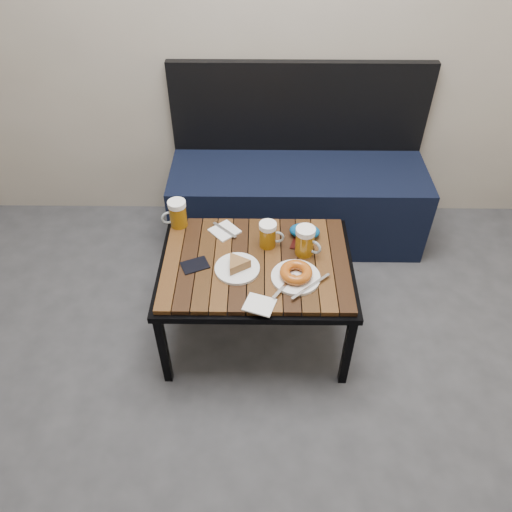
{
  "coord_description": "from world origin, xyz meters",
  "views": [
    {
      "loc": [
        -0.09,
        -0.57,
        1.94
      ],
      "look_at": [
        -0.11,
        0.99,
        0.5
      ],
      "focal_mm": 35.0,
      "sensor_mm": 36.0,
      "label": 1
    }
  ],
  "objects_px": {
    "cafe_table": "(256,268)",
    "beer_mug_right": "(305,241)",
    "plate_bagel": "(296,275)",
    "knit_pouch": "(305,231)",
    "beer_mug_centre": "(268,235)",
    "plate_pie": "(237,266)",
    "beer_mug_left": "(177,214)",
    "passport_burgundy": "(302,242)",
    "bench": "(297,194)",
    "passport_navy": "(195,265)"
  },
  "relations": [
    {
      "from": "cafe_table",
      "to": "plate_pie",
      "type": "relative_size",
      "value": 4.41
    },
    {
      "from": "beer_mug_centre",
      "to": "beer_mug_right",
      "type": "xyz_separation_m",
      "value": [
        0.16,
        -0.05,
        0.01
      ]
    },
    {
      "from": "beer_mug_right",
      "to": "plate_bagel",
      "type": "bearing_deg",
      "value": -72.45
    },
    {
      "from": "beer_mug_centre",
      "to": "plate_bagel",
      "type": "xyz_separation_m",
      "value": [
        0.11,
        -0.21,
        -0.04
      ]
    },
    {
      "from": "beer_mug_left",
      "to": "beer_mug_right",
      "type": "height_order",
      "value": "beer_mug_right"
    },
    {
      "from": "beer_mug_centre",
      "to": "passport_burgundy",
      "type": "bearing_deg",
      "value": 12.37
    },
    {
      "from": "beer_mug_left",
      "to": "plate_pie",
      "type": "distance_m",
      "value": 0.41
    },
    {
      "from": "plate_bagel",
      "to": "beer_mug_centre",
      "type": "bearing_deg",
      "value": 118.52
    },
    {
      "from": "passport_burgundy",
      "to": "plate_pie",
      "type": "bearing_deg",
      "value": -131.04
    },
    {
      "from": "bench",
      "to": "plate_bagel",
      "type": "bearing_deg",
      "value": -93.87
    },
    {
      "from": "plate_bagel",
      "to": "beer_mug_left",
      "type": "bearing_deg",
      "value": 146.79
    },
    {
      "from": "beer_mug_right",
      "to": "passport_burgundy",
      "type": "bearing_deg",
      "value": 128.0
    },
    {
      "from": "passport_navy",
      "to": "beer_mug_left",
      "type": "bearing_deg",
      "value": 176.63
    },
    {
      "from": "passport_burgundy",
      "to": "knit_pouch",
      "type": "xyz_separation_m",
      "value": [
        0.01,
        0.04,
        0.03
      ]
    },
    {
      "from": "bench",
      "to": "passport_burgundy",
      "type": "xyz_separation_m",
      "value": [
        -0.02,
        -0.65,
        0.2
      ]
    },
    {
      "from": "plate_pie",
      "to": "beer_mug_left",
      "type": "bearing_deg",
      "value": 133.89
    },
    {
      "from": "cafe_table",
      "to": "plate_bagel",
      "type": "bearing_deg",
      "value": -32.54
    },
    {
      "from": "beer_mug_centre",
      "to": "knit_pouch",
      "type": "distance_m",
      "value": 0.18
    },
    {
      "from": "beer_mug_left",
      "to": "passport_navy",
      "type": "height_order",
      "value": "beer_mug_left"
    },
    {
      "from": "passport_navy",
      "to": "knit_pouch",
      "type": "relative_size",
      "value": 0.81
    },
    {
      "from": "beer_mug_left",
      "to": "beer_mug_centre",
      "type": "xyz_separation_m",
      "value": [
        0.41,
        -0.14,
        -0.01
      ]
    },
    {
      "from": "passport_burgundy",
      "to": "knit_pouch",
      "type": "distance_m",
      "value": 0.05
    },
    {
      "from": "knit_pouch",
      "to": "bench",
      "type": "bearing_deg",
      "value": 89.32
    },
    {
      "from": "knit_pouch",
      "to": "beer_mug_centre",
      "type": "bearing_deg",
      "value": -159.14
    },
    {
      "from": "beer_mug_right",
      "to": "passport_navy",
      "type": "height_order",
      "value": "beer_mug_right"
    },
    {
      "from": "passport_navy",
      "to": "passport_burgundy",
      "type": "height_order",
      "value": "same"
    },
    {
      "from": "bench",
      "to": "beer_mug_right",
      "type": "distance_m",
      "value": 0.76
    },
    {
      "from": "plate_pie",
      "to": "passport_navy",
      "type": "xyz_separation_m",
      "value": [
        -0.18,
        0.02,
        -0.02
      ]
    },
    {
      "from": "beer_mug_centre",
      "to": "passport_burgundy",
      "type": "xyz_separation_m",
      "value": [
        0.15,
        0.02,
        -0.06
      ]
    },
    {
      "from": "knit_pouch",
      "to": "cafe_table",
      "type": "bearing_deg",
      "value": -142.77
    },
    {
      "from": "beer_mug_centre",
      "to": "plate_bagel",
      "type": "relative_size",
      "value": 0.5
    },
    {
      "from": "cafe_table",
      "to": "beer_mug_centre",
      "type": "distance_m",
      "value": 0.16
    },
    {
      "from": "plate_bagel",
      "to": "passport_burgundy",
      "type": "relative_size",
      "value": 2.06
    },
    {
      "from": "bench",
      "to": "knit_pouch",
      "type": "height_order",
      "value": "bench"
    },
    {
      "from": "passport_navy",
      "to": "knit_pouch",
      "type": "distance_m",
      "value": 0.52
    },
    {
      "from": "cafe_table",
      "to": "passport_navy",
      "type": "xyz_separation_m",
      "value": [
        -0.26,
        -0.03,
        0.05
      ]
    },
    {
      "from": "cafe_table",
      "to": "beer_mug_right",
      "type": "bearing_deg",
      "value": 14.08
    },
    {
      "from": "plate_bagel",
      "to": "knit_pouch",
      "type": "bearing_deg",
      "value": 79.12
    },
    {
      "from": "beer_mug_centre",
      "to": "plate_pie",
      "type": "xyz_separation_m",
      "value": [
        -0.13,
        -0.16,
        -0.04
      ]
    },
    {
      "from": "plate_pie",
      "to": "bench",
      "type": "bearing_deg",
      "value": 69.83
    },
    {
      "from": "beer_mug_centre",
      "to": "plate_pie",
      "type": "distance_m",
      "value": 0.21
    },
    {
      "from": "beer_mug_right",
      "to": "passport_navy",
      "type": "distance_m",
      "value": 0.48
    },
    {
      "from": "beer_mug_left",
      "to": "plate_pie",
      "type": "bearing_deg",
      "value": 113.67
    },
    {
      "from": "beer_mug_centre",
      "to": "bench",
      "type": "bearing_deg",
      "value": 79.77
    },
    {
      "from": "bench",
      "to": "plate_pie",
      "type": "xyz_separation_m",
      "value": [
        -0.3,
        -0.82,
        0.22
      ]
    },
    {
      "from": "cafe_table",
      "to": "beer_mug_centre",
      "type": "bearing_deg",
      "value": 62.88
    },
    {
      "from": "plate_pie",
      "to": "knit_pouch",
      "type": "relative_size",
      "value": 1.39
    },
    {
      "from": "plate_bagel",
      "to": "passport_navy",
      "type": "relative_size",
      "value": 2.19
    },
    {
      "from": "beer_mug_centre",
      "to": "plate_bagel",
      "type": "distance_m",
      "value": 0.24
    },
    {
      "from": "plate_pie",
      "to": "plate_bagel",
      "type": "distance_m",
      "value": 0.25
    }
  ]
}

